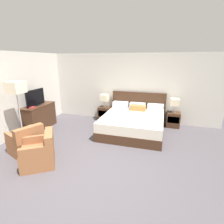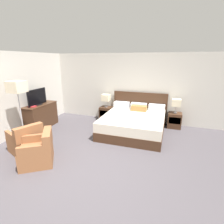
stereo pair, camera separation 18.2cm
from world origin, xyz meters
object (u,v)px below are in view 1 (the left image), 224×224
object	(u,v)px
armchair_by_window	(26,143)
floor_lamp	(16,91)
nightstand_right	(173,120)
nightstand_left	(105,113)
bed	(133,122)
table_lamp_left	(105,98)
table_lamp_right	(175,102)
book_red_cover	(31,107)
dresser	(39,116)
armchair_companion	(40,153)
tv	(35,98)

from	to	relation	value
armchair_by_window	floor_lamp	distance (m)	1.38
nightstand_right	nightstand_left	bearing A→B (deg)	180.00
bed	nightstand_right	bearing A→B (deg)	32.01
table_lamp_left	table_lamp_right	bearing A→B (deg)	0.00
table_lamp_left	nightstand_left	bearing A→B (deg)	-90.00
nightstand_right	table_lamp_left	distance (m)	2.59
armchair_by_window	table_lamp_left	bearing A→B (deg)	70.33
table_lamp_left	book_red_cover	bearing A→B (deg)	-135.33
bed	nightstand_right	distance (m)	1.48
nightstand_right	armchair_by_window	bearing A→B (deg)	-140.44
nightstand_right	dresser	bearing A→B (deg)	-161.58
nightstand_left	table_lamp_right	size ratio (longest dim) A/B	1.07
book_red_cover	nightstand_right	bearing A→B (deg)	22.54
dresser	armchair_by_window	world-z (taller)	dresser
book_red_cover	armchair_by_window	size ratio (longest dim) A/B	0.26
armchair_by_window	book_red_cover	bearing A→B (deg)	123.82
bed	book_red_cover	bearing A→B (deg)	-161.77
nightstand_right	armchair_by_window	world-z (taller)	armchair_by_window
armchair_by_window	floor_lamp	bearing A→B (deg)	139.44
nightstand_left	table_lamp_left	size ratio (longest dim) A/B	1.07
bed	armchair_companion	bearing A→B (deg)	-123.59
nightstand_left	armchair_companion	size ratio (longest dim) A/B	0.55
nightstand_left	bed	bearing A→B (deg)	-31.99
table_lamp_right	dresser	world-z (taller)	table_lamp_right
dresser	armchair_by_window	distance (m)	1.70
nightstand_right	dresser	size ratio (longest dim) A/B	0.43
armchair_by_window	armchair_companion	size ratio (longest dim) A/B	0.94
nightstand_right	table_lamp_right	bearing A→B (deg)	90.00
table_lamp_left	floor_lamp	bearing A→B (deg)	-121.80
nightstand_left	armchair_by_window	bearing A→B (deg)	-109.68
table_lamp_left	armchair_companion	bearing A→B (deg)	-96.90
nightstand_left	armchair_by_window	size ratio (longest dim) A/B	0.58
dresser	tv	distance (m)	0.66
nightstand_left	dresser	world-z (taller)	dresser
armchair_by_window	tv	bearing A→B (deg)	118.73
table_lamp_right	armchair_by_window	world-z (taller)	table_lamp_right
table_lamp_left	armchair_companion	world-z (taller)	table_lamp_left
table_lamp_right	book_red_cover	bearing A→B (deg)	-157.44
nightstand_left	tv	size ratio (longest dim) A/B	0.64
tv	armchair_companion	bearing A→B (deg)	-50.61
floor_lamp	table_lamp_left	bearing A→B (deg)	58.20
nightstand_left	table_lamp_left	xyz separation A→B (m)	(-0.00, 0.00, 0.62)
tv	bed	bearing A→B (deg)	13.56
floor_lamp	armchair_companion	bearing A→B (deg)	-33.23
nightstand_left	tv	xyz separation A→B (m)	(-1.83, -1.53, 0.82)
bed	tv	xyz separation A→B (m)	(-3.09, -0.75, 0.77)
nightstand_left	armchair_by_window	distance (m)	3.13
nightstand_right	floor_lamp	bearing A→B (deg)	-148.32
dresser	table_lamp_right	bearing A→B (deg)	18.43
nightstand_right	table_lamp_right	world-z (taller)	table_lamp_right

